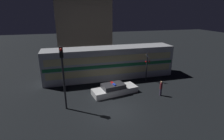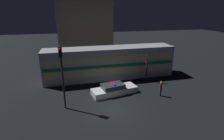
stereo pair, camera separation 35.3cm
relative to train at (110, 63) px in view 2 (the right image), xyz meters
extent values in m
plane|color=black|center=(-1.70, -8.23, -2.03)|extent=(120.00, 120.00, 0.00)
cube|color=#B7BABF|center=(0.00, 0.01, 0.00)|extent=(16.77, 2.97, 4.06)
cube|color=#19723F|center=(0.00, -1.49, 0.00)|extent=(16.44, 0.03, 0.41)
cube|color=beige|center=(0.00, -1.49, -0.73)|extent=(15.93, 0.02, 0.81)
cube|color=beige|center=(0.00, -1.49, 0.89)|extent=(15.93, 0.02, 0.81)
cube|color=silver|center=(-0.67, -4.86, -1.71)|extent=(5.10, 2.54, 0.63)
cube|color=#333338|center=(-0.86, -4.90, -1.16)|extent=(2.57, 1.90, 0.46)
cube|color=blue|center=(-0.82, -5.15, -0.87)|extent=(0.29, 0.54, 0.12)
cube|color=red|center=(-0.91, -4.64, -0.87)|extent=(0.29, 0.54, 0.12)
cylinder|color=#3F384C|center=(3.81, -6.65, -1.64)|extent=(0.23, 0.23, 0.77)
cylinder|color=maroon|center=(3.81, -6.65, -0.93)|extent=(0.27, 0.27, 0.64)
sphere|color=tan|center=(3.81, -6.65, -0.51)|extent=(0.21, 0.21, 0.21)
cylinder|color=#2D2D33|center=(4.15, -2.44, -0.20)|extent=(0.14, 0.14, 3.66)
sphere|color=red|center=(3.91, -2.58, 0.53)|extent=(0.21, 0.21, 0.21)
sphere|color=red|center=(4.38, -2.58, 0.53)|extent=(0.21, 0.21, 0.21)
cube|color=white|center=(4.15, -2.53, 1.19)|extent=(0.58, 0.03, 0.58)
cylinder|color=#2D2D33|center=(-5.81, -6.76, 0.38)|extent=(0.17, 0.17, 4.82)
cube|color=black|center=(-5.81, -6.76, 3.24)|extent=(0.30, 0.30, 0.90)
sphere|color=red|center=(-5.81, -6.96, 3.49)|extent=(0.23, 0.23, 0.23)
cube|color=#726656|center=(-2.26, 9.27, 3.45)|extent=(8.64, 6.19, 10.95)
camera|label=1|loc=(-5.43, -21.33, 6.43)|focal=28.00mm
camera|label=2|loc=(-5.08, -21.42, 6.43)|focal=28.00mm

